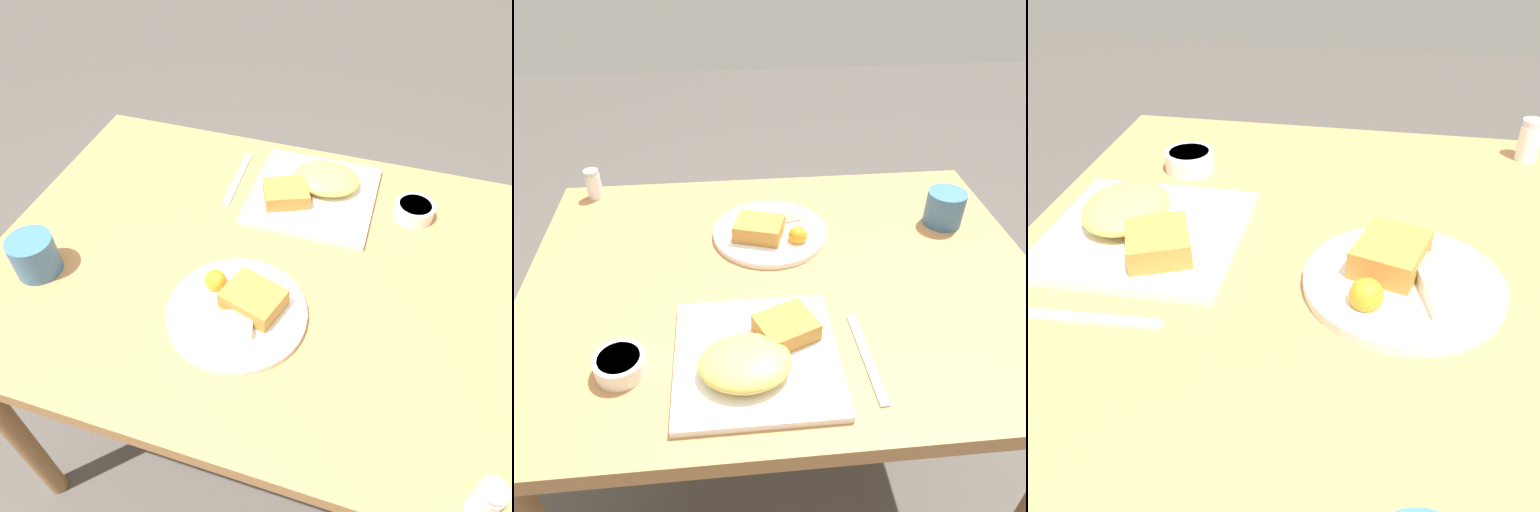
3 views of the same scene
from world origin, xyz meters
TOP-DOWN VIEW (x-y plane):
  - dining_table at (0.00, 0.00)m, footprint 1.09×0.84m
  - plate_square_near at (-0.08, -0.24)m, footprint 0.28×0.28m
  - plate_oval_far at (-0.02, 0.14)m, footprint 0.27×0.27m
  - sauce_ramekin at (-0.31, -0.24)m, footprint 0.09×0.09m
  - salt_shaker at (-0.46, 0.37)m, footprint 0.04×0.04m
  - butter_knife at (0.12, -0.25)m, footprint 0.03×0.21m

SIDE VIEW (x-z plane):
  - dining_table at x=0.00m, z-range 0.30..1.07m
  - butter_knife at x=0.12m, z-range 0.77..0.77m
  - plate_oval_far at x=-0.02m, z-range 0.76..0.81m
  - sauce_ramekin at x=-0.31m, z-range 0.77..0.81m
  - plate_square_near at x=-0.08m, z-range 0.76..0.82m
  - salt_shaker at x=-0.46m, z-range 0.76..0.84m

